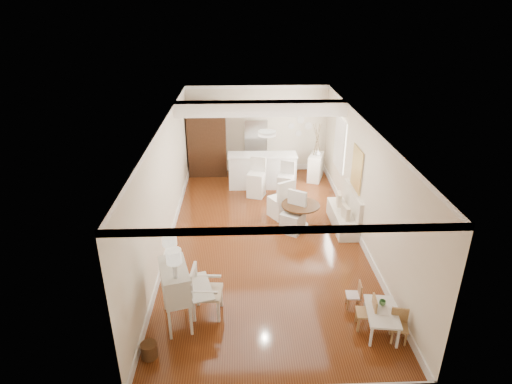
{
  "coord_description": "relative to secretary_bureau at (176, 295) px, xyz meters",
  "views": [
    {
      "loc": [
        -0.54,
        -8.89,
        5.25
      ],
      "look_at": [
        -0.19,
        0.3,
        1.08
      ],
      "focal_mm": 30.0,
      "sensor_mm": 36.0,
      "label": 1
    }
  ],
  "objects": [
    {
      "name": "slip_chair_far",
      "position": [
        2.18,
        3.96,
        -0.03
      ],
      "size": [
        0.71,
        0.72,
        1.07
      ],
      "primitive_type": "cube",
      "rotation": [
        0.0,
        0.0,
        -2.61
      ],
      "color": "white",
      "rests_on": "ground"
    },
    {
      "name": "kids_chair_c",
      "position": [
        3.75,
        -0.61,
        -0.28
      ],
      "size": [
        0.34,
        0.34,
        0.58
      ],
      "primitive_type": "cube",
      "rotation": [
        0.0,
        0.0,
        -0.24
      ],
      "color": "#AD814F",
      "rests_on": "ground"
    },
    {
      "name": "gustavian_armchair",
      "position": [
        0.52,
        0.19,
        -0.08
      ],
      "size": [
        0.6,
        0.6,
        0.97
      ],
      "primitive_type": "cube",
      "rotation": [
        0.0,
        0.0,
        1.49
      ],
      "color": "white",
      "rests_on": "ground"
    },
    {
      "name": "pencil_cup",
      "position": [
        3.56,
        -0.22,
        -0.1
      ],
      "size": [
        0.13,
        0.13,
        0.09
      ],
      "primitive_type": "imported",
      "rotation": [
        0.0,
        0.0,
        -0.1
      ],
      "color": "#549154",
      "rests_on": "kids_table"
    },
    {
      "name": "slip_chair_near",
      "position": [
        2.4,
        3.14,
        -0.06
      ],
      "size": [
        0.68,
        0.68,
        1.02
      ],
      "primitive_type": "cube",
      "rotation": [
        0.0,
        0.0,
        -0.58
      ],
      "color": "silver",
      "rests_on": "ground"
    },
    {
      "name": "bar_stool_left",
      "position": [
        1.59,
        5.25,
        0.0
      ],
      "size": [
        0.58,
        0.58,
        1.14
      ],
      "primitive_type": "cube",
      "rotation": [
        0.0,
        0.0,
        -0.33
      ],
      "color": "white",
      "rests_on": "ground"
    },
    {
      "name": "kids_chair_a",
      "position": [
        3.27,
        -0.28,
        -0.25
      ],
      "size": [
        0.35,
        0.35,
        0.65
      ],
      "primitive_type": "cube",
      "rotation": [
        0.0,
        0.0,
        -1.68
      ],
      "color": "tan",
      "rests_on": "ground"
    },
    {
      "name": "breakfast_counter",
      "position": [
        1.8,
        5.95,
        -0.05
      ],
      "size": [
        2.05,
        0.65,
        1.03
      ],
      "primitive_type": "cube",
      "color": "white",
      "rests_on": "ground"
    },
    {
      "name": "branch_vase",
      "position": [
        3.56,
        6.42,
        0.33
      ],
      "size": [
        0.22,
        0.22,
        0.18
      ],
      "primitive_type": "imported",
      "rotation": [
        0.0,
        0.0,
        0.31
      ],
      "color": "white",
      "rests_on": "sideboard"
    },
    {
      "name": "kids_chair_b",
      "position": [
        3.2,
        0.27,
        -0.3
      ],
      "size": [
        0.28,
        0.28,
        0.54
      ],
      "primitive_type": "cube",
      "rotation": [
        0.0,
        0.0,
        -1.67
      ],
      "color": "#AC7A4E",
      "rests_on": "ground"
    },
    {
      "name": "fridge",
      "position": [
        2.0,
        7.0,
        0.33
      ],
      "size": [
        0.75,
        0.65,
        1.8
      ],
      "primitive_type": "imported",
      "color": "silver",
      "rests_on": "ground"
    },
    {
      "name": "kids_table",
      "position": [
        3.52,
        -0.37,
        -0.36
      ],
      "size": [
        0.62,
        0.92,
        0.43
      ],
      "primitive_type": "cube",
      "rotation": [
        0.0,
        0.0,
        -0.14
      ],
      "color": "white",
      "rests_on": "ground"
    },
    {
      "name": "pantry_cabinet",
      "position": [
        0.1,
        7.03,
        0.58
      ],
      "size": [
        1.2,
        0.6,
        2.3
      ],
      "primitive_type": "cube",
      "color": "#381E11",
      "rests_on": "ground"
    },
    {
      "name": "bar_stool_right",
      "position": [
        2.43,
        5.2,
        -0.05
      ],
      "size": [
        0.54,
        0.54,
        1.03
      ],
      "primitive_type": "cube",
      "rotation": [
        0.0,
        0.0,
        -0.38
      ],
      "color": "silver",
      "rests_on": "ground"
    },
    {
      "name": "wicker_basket",
      "position": [
        -0.35,
        -0.82,
        -0.44
      ],
      "size": [
        0.33,
        0.33,
        0.26
      ],
      "primitive_type": "cylinder",
      "rotation": [
        0.0,
        0.0,
        -0.29
      ],
      "color": "#503119",
      "rests_on": "ground"
    },
    {
      "name": "banquette",
      "position": [
        3.69,
        3.35,
        -0.08
      ],
      "size": [
        0.52,
        1.6,
        0.98
      ],
      "primitive_type": "cube",
      "color": "silver",
      "rests_on": "ground"
    },
    {
      "name": "sideboard",
      "position": [
        3.51,
        6.46,
        -0.16
      ],
      "size": [
        0.63,
        0.92,
        0.81
      ],
      "primitive_type": "cube",
      "rotation": [
        0.0,
        0.0,
        -0.33
      ],
      "color": "white",
      "rests_on": "ground"
    },
    {
      "name": "dining_table",
      "position": [
        2.61,
        3.33,
        -0.25
      ],
      "size": [
        1.23,
        1.23,
        0.64
      ],
      "primitive_type": "cylinder",
      "rotation": [
        0.0,
        0.0,
        -0.4
      ],
      "color": "#4B2D18",
      "rests_on": "ground"
    },
    {
      "name": "room",
      "position": [
        1.74,
        3.17,
        1.41
      ],
      "size": [
        9.0,
        9.04,
        2.82
      ],
      "color": "brown",
      "rests_on": "ground"
    },
    {
      "name": "secretary_bureau",
      "position": [
        0.0,
        0.0,
        0.0
      ],
      "size": [
        1.1,
        1.11,
        1.14
      ],
      "primitive_type": "cube",
      "rotation": [
        0.0,
        0.0,
        0.27
      ],
      "color": "silver",
      "rests_on": "ground"
    }
  ]
}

